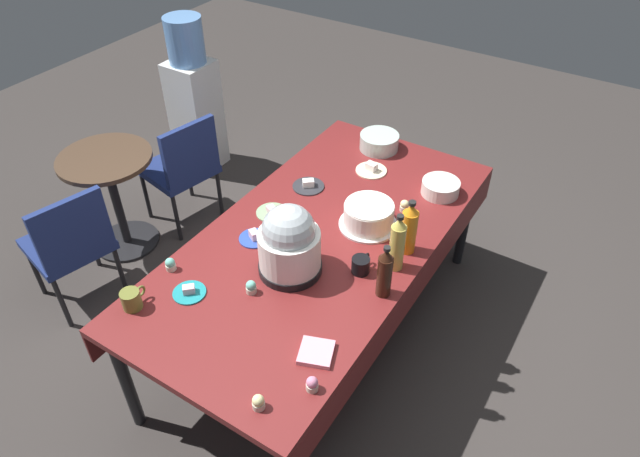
# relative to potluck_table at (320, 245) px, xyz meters

# --- Properties ---
(ground) EXTENTS (9.00, 9.00, 0.00)m
(ground) POSITION_rel_potluck_table_xyz_m (0.00, 0.00, -0.69)
(ground) COLOR #383330
(potluck_table) EXTENTS (2.20, 1.10, 0.75)m
(potluck_table) POSITION_rel_potluck_table_xyz_m (0.00, 0.00, 0.00)
(potluck_table) COLOR maroon
(potluck_table) RESTS_ON ground
(frosted_layer_cake) EXTENTS (0.31, 0.31, 0.14)m
(frosted_layer_cake) POSITION_rel_potluck_table_xyz_m (0.21, -0.17, 0.13)
(frosted_layer_cake) COLOR silver
(frosted_layer_cake) RESTS_ON potluck_table
(slow_cooker) EXTENTS (0.31, 0.31, 0.38)m
(slow_cooker) POSITION_rel_potluck_table_xyz_m (-0.29, -0.01, 0.24)
(slow_cooker) COLOR black
(slow_cooker) RESTS_ON potluck_table
(glass_salad_bowl) EXTENTS (0.25, 0.25, 0.10)m
(glass_salad_bowl) POSITION_rel_potluck_table_xyz_m (0.92, 0.14, 0.11)
(glass_salad_bowl) COLOR #B2C6BC
(glass_salad_bowl) RESTS_ON potluck_table
(ceramic_snack_bowl) EXTENTS (0.21, 0.21, 0.08)m
(ceramic_snack_bowl) POSITION_rel_potluck_table_xyz_m (0.68, -0.38, 0.10)
(ceramic_snack_bowl) COLOR silver
(ceramic_snack_bowl) RESTS_ON potluck_table
(dessert_plate_charcoal) EXTENTS (0.18, 0.18, 0.05)m
(dessert_plate_charcoal) POSITION_rel_potluck_table_xyz_m (0.33, 0.29, 0.07)
(dessert_plate_charcoal) COLOR #2D2D33
(dessert_plate_charcoal) RESTS_ON potluck_table
(dessert_plate_cobalt) EXTENTS (0.16, 0.16, 0.05)m
(dessert_plate_cobalt) POSITION_rel_potluck_table_xyz_m (-0.20, 0.28, 0.07)
(dessert_plate_cobalt) COLOR #2D4CB2
(dessert_plate_cobalt) RESTS_ON potluck_table
(dessert_plate_cream) EXTENTS (0.19, 0.19, 0.06)m
(dessert_plate_cream) POSITION_rel_potluck_table_xyz_m (0.67, 0.06, 0.08)
(dessert_plate_cream) COLOR beige
(dessert_plate_cream) RESTS_ON potluck_table
(dessert_plate_teal) EXTENTS (0.16, 0.16, 0.04)m
(dessert_plate_teal) POSITION_rel_potluck_table_xyz_m (-0.67, 0.29, 0.07)
(dessert_plate_teal) COLOR teal
(dessert_plate_teal) RESTS_ON potluck_table
(dessert_plate_sage) EXTENTS (0.17, 0.17, 0.04)m
(dessert_plate_sage) POSITION_rel_potluck_table_xyz_m (0.02, 0.33, 0.07)
(dessert_plate_sage) COLOR #8CA87F
(dessert_plate_sage) RESTS_ON potluck_table
(cupcake_lemon) EXTENTS (0.05, 0.05, 0.07)m
(cupcake_lemon) POSITION_rel_potluck_table_xyz_m (0.43, -0.28, 0.09)
(cupcake_lemon) COLOR beige
(cupcake_lemon) RESTS_ON potluck_table
(cupcake_cocoa) EXTENTS (0.05, 0.05, 0.07)m
(cupcake_cocoa) POSITION_rel_potluck_table_xyz_m (-0.98, -0.34, 0.09)
(cupcake_cocoa) COLOR beige
(cupcake_cocoa) RESTS_ON potluck_table
(cupcake_mint) EXTENTS (0.05, 0.05, 0.07)m
(cupcake_mint) POSITION_rel_potluck_table_xyz_m (-0.51, 0.05, 0.09)
(cupcake_mint) COLOR beige
(cupcake_mint) RESTS_ON potluck_table
(cupcake_vanilla) EXTENTS (0.05, 0.05, 0.07)m
(cupcake_vanilla) POSITION_rel_potluck_table_xyz_m (-0.81, -0.47, 0.09)
(cupcake_vanilla) COLOR beige
(cupcake_vanilla) RESTS_ON potluck_table
(cupcake_berry) EXTENTS (0.05, 0.05, 0.07)m
(cupcake_berry) POSITION_rel_potluck_table_xyz_m (-0.60, 0.48, 0.09)
(cupcake_berry) COLOR beige
(cupcake_berry) RESTS_ON potluck_table
(soda_bottle_cola) EXTENTS (0.07, 0.07, 0.29)m
(soda_bottle_cola) POSITION_rel_potluck_table_xyz_m (-0.19, -0.47, 0.19)
(soda_bottle_cola) COLOR #33190F
(soda_bottle_cola) RESTS_ON potluck_table
(soda_bottle_orange_juice) EXTENTS (0.08, 0.08, 0.31)m
(soda_bottle_orange_juice) POSITION_rel_potluck_table_xyz_m (0.14, -0.43, 0.20)
(soda_bottle_orange_juice) COLOR orange
(soda_bottle_orange_juice) RESTS_ON potluck_table
(soda_bottle_ginger_ale) EXTENTS (0.07, 0.07, 0.32)m
(soda_bottle_ginger_ale) POSITION_rel_potluck_table_xyz_m (0.00, -0.43, 0.21)
(soda_bottle_ginger_ale) COLOR gold
(soda_bottle_ginger_ale) RESTS_ON potluck_table
(coffee_mug_black) EXTENTS (0.13, 0.09, 0.08)m
(coffee_mug_black) POSITION_rel_potluck_table_xyz_m (-0.12, -0.31, 0.10)
(coffee_mug_black) COLOR black
(coffee_mug_black) RESTS_ON potluck_table
(coffee_mug_olive) EXTENTS (0.13, 0.09, 0.09)m
(coffee_mug_olive) POSITION_rel_potluck_table_xyz_m (-0.87, 0.45, 0.11)
(coffee_mug_olive) COLOR olive
(coffee_mug_olive) RESTS_ON potluck_table
(paper_napkin_stack) EXTENTS (0.18, 0.18, 0.02)m
(paper_napkin_stack) POSITION_rel_potluck_table_xyz_m (-0.65, -0.39, 0.07)
(paper_napkin_stack) COLOR pink
(paper_napkin_stack) RESTS_ON potluck_table
(maroon_chair_left) EXTENTS (0.53, 0.53, 0.85)m
(maroon_chair_left) POSITION_rel_potluck_table_xyz_m (-0.57, 1.37, -0.20)
(maroon_chair_left) COLOR navy
(maroon_chair_left) RESTS_ON ground
(maroon_chair_right) EXTENTS (0.52, 0.52, 0.85)m
(maroon_chair_right) POSITION_rel_potluck_table_xyz_m (0.39, 1.37, -0.20)
(maroon_chair_right) COLOR navy
(maroon_chair_right) RESTS_ON ground
(round_cafe_table) EXTENTS (0.60, 0.60, 0.72)m
(round_cafe_table) POSITION_rel_potluck_table_xyz_m (-0.05, 1.59, -0.19)
(round_cafe_table) COLOR #473323
(round_cafe_table) RESTS_ON ground
(water_cooler) EXTENTS (0.32, 0.32, 1.24)m
(water_cooler) POSITION_rel_potluck_table_xyz_m (1.02, 1.82, -0.10)
(water_cooler) COLOR silver
(water_cooler) RESTS_ON ground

